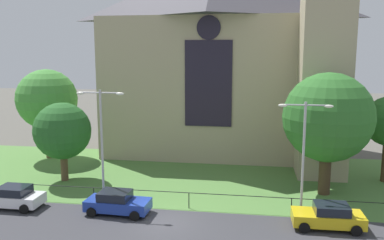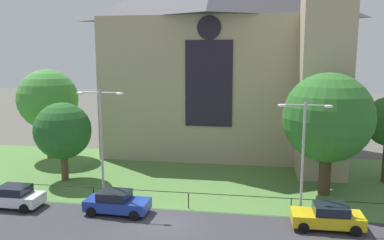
{
  "view_description": "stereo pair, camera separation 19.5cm",
  "coord_description": "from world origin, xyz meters",
  "px_view_note": "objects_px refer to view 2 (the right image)",
  "views": [
    {
      "loc": [
        5.27,
        -23.22,
        10.44
      ],
      "look_at": [
        0.43,
        8.0,
        5.22
      ],
      "focal_mm": 37.47,
      "sensor_mm": 36.0,
      "label": 1
    },
    {
      "loc": [
        5.47,
        -23.19,
        10.44
      ],
      "look_at": [
        0.43,
        8.0,
        5.22
      ],
      "focal_mm": 37.47,
      "sensor_mm": 36.0,
      "label": 2
    }
  ],
  "objects_px": {
    "tree_left_far": "(48,100)",
    "streetlamp_near": "(101,132)",
    "tree_right_near": "(328,118)",
    "parked_car_blue": "(117,202)",
    "parked_car_yellow": "(328,217)",
    "church_building": "(222,56)",
    "tree_left_near": "(63,131)",
    "parked_car_white": "(12,197)",
    "streetlamp_far": "(303,144)"
  },
  "relations": [
    {
      "from": "parked_car_white",
      "to": "parked_car_blue",
      "type": "height_order",
      "value": "same"
    },
    {
      "from": "church_building",
      "to": "parked_car_white",
      "type": "bearing_deg",
      "value": -124.76
    },
    {
      "from": "tree_right_near",
      "to": "tree_left_near",
      "type": "bearing_deg",
      "value": 179.76
    },
    {
      "from": "streetlamp_near",
      "to": "parked_car_white",
      "type": "height_order",
      "value": "streetlamp_near"
    },
    {
      "from": "tree_right_near",
      "to": "tree_left_far",
      "type": "height_order",
      "value": "tree_right_near"
    },
    {
      "from": "streetlamp_far",
      "to": "church_building",
      "type": "bearing_deg",
      "value": 111.57
    },
    {
      "from": "streetlamp_far",
      "to": "parked_car_white",
      "type": "bearing_deg",
      "value": -175.31
    },
    {
      "from": "church_building",
      "to": "streetlamp_near",
      "type": "height_order",
      "value": "church_building"
    },
    {
      "from": "parked_car_blue",
      "to": "parked_car_yellow",
      "type": "distance_m",
      "value": 13.39
    },
    {
      "from": "tree_right_near",
      "to": "streetlamp_far",
      "type": "xyz_separation_m",
      "value": [
        -2.18,
        -4.52,
        -1.0
      ]
    },
    {
      "from": "parked_car_blue",
      "to": "parked_car_white",
      "type": "bearing_deg",
      "value": -176.61
    },
    {
      "from": "tree_right_near",
      "to": "streetlamp_near",
      "type": "distance_m",
      "value": 16.31
    },
    {
      "from": "church_building",
      "to": "tree_left_far",
      "type": "xyz_separation_m",
      "value": [
        -16.97,
        -5.43,
        -4.34
      ]
    },
    {
      "from": "parked_car_white",
      "to": "parked_car_yellow",
      "type": "relative_size",
      "value": 1.0
    },
    {
      "from": "parked_car_white",
      "to": "tree_left_near",
      "type": "bearing_deg",
      "value": -96.53
    },
    {
      "from": "tree_left_near",
      "to": "parked_car_yellow",
      "type": "xyz_separation_m",
      "value": [
        20.11,
        -6.32,
        -3.44
      ]
    },
    {
      "from": "parked_car_blue",
      "to": "tree_left_near",
      "type": "bearing_deg",
      "value": 140.41
    },
    {
      "from": "tree_left_far",
      "to": "streetlamp_far",
      "type": "relative_size",
      "value": 1.2
    },
    {
      "from": "streetlamp_near",
      "to": "parked_car_blue",
      "type": "bearing_deg",
      "value": -44.8
    },
    {
      "from": "tree_right_near",
      "to": "parked_car_blue",
      "type": "xyz_separation_m",
      "value": [
        -14.15,
        -6.02,
        -5.08
      ]
    },
    {
      "from": "tree_left_near",
      "to": "streetlamp_far",
      "type": "xyz_separation_m",
      "value": [
        18.69,
        -4.61,
        0.64
      ]
    },
    {
      "from": "tree_left_far",
      "to": "streetlamp_near",
      "type": "xyz_separation_m",
      "value": [
        10.15,
        -11.4,
        -0.79
      ]
    },
    {
      "from": "tree_right_near",
      "to": "parked_car_blue",
      "type": "bearing_deg",
      "value": -156.93
    },
    {
      "from": "tree_left_near",
      "to": "parked_car_yellow",
      "type": "distance_m",
      "value": 21.36
    },
    {
      "from": "streetlamp_far",
      "to": "parked_car_blue",
      "type": "relative_size",
      "value": 1.75
    },
    {
      "from": "tree_left_near",
      "to": "tree_left_far",
      "type": "relative_size",
      "value": 0.73
    },
    {
      "from": "parked_car_yellow",
      "to": "streetlamp_far",
      "type": "bearing_deg",
      "value": -51.11
    },
    {
      "from": "church_building",
      "to": "streetlamp_far",
      "type": "xyz_separation_m",
      "value": [
        6.65,
        -16.83,
        -5.45
      ]
    },
    {
      "from": "parked_car_yellow",
      "to": "tree_left_far",
      "type": "bearing_deg",
      "value": -28.61
    },
    {
      "from": "parked_car_yellow",
      "to": "streetlamp_near",
      "type": "bearing_deg",
      "value": -7.51
    },
    {
      "from": "parked_car_blue",
      "to": "parked_car_yellow",
      "type": "relative_size",
      "value": 1.01
    },
    {
      "from": "tree_left_near",
      "to": "tree_left_far",
      "type": "xyz_separation_m",
      "value": [
        -4.94,
        6.79,
        1.75
      ]
    },
    {
      "from": "parked_car_blue",
      "to": "tree_left_far",
      "type": "bearing_deg",
      "value": 134.77
    },
    {
      "from": "tree_left_far",
      "to": "parked_car_white",
      "type": "xyz_separation_m",
      "value": [
        4.18,
        -13.0,
        -5.18
      ]
    },
    {
      "from": "tree_left_far",
      "to": "parked_car_white",
      "type": "distance_m",
      "value": 14.61
    },
    {
      "from": "church_building",
      "to": "parked_car_blue",
      "type": "bearing_deg",
      "value": -106.15
    },
    {
      "from": "tree_left_near",
      "to": "parked_car_blue",
      "type": "relative_size",
      "value": 1.53
    },
    {
      "from": "tree_left_near",
      "to": "tree_right_near",
      "type": "height_order",
      "value": "tree_right_near"
    },
    {
      "from": "tree_left_near",
      "to": "tree_right_near",
      "type": "relative_size",
      "value": 0.72
    },
    {
      "from": "streetlamp_near",
      "to": "parked_car_yellow",
      "type": "distance_m",
      "value": 15.63
    },
    {
      "from": "tree_left_near",
      "to": "parked_car_white",
      "type": "relative_size",
      "value": 1.55
    },
    {
      "from": "tree_left_near",
      "to": "parked_car_white",
      "type": "distance_m",
      "value": 7.14
    },
    {
      "from": "streetlamp_near",
      "to": "streetlamp_far",
      "type": "height_order",
      "value": "streetlamp_near"
    },
    {
      "from": "tree_right_near",
      "to": "streetlamp_near",
      "type": "relative_size",
      "value": 1.14
    },
    {
      "from": "tree_left_near",
      "to": "parked_car_yellow",
      "type": "height_order",
      "value": "tree_left_near"
    },
    {
      "from": "tree_left_far",
      "to": "streetlamp_near",
      "type": "relative_size",
      "value": 1.11
    },
    {
      "from": "tree_left_near",
      "to": "parked_car_blue",
      "type": "height_order",
      "value": "tree_left_near"
    },
    {
      "from": "parked_car_blue",
      "to": "parked_car_yellow",
      "type": "bearing_deg",
      "value": 1.8
    },
    {
      "from": "church_building",
      "to": "parked_car_yellow",
      "type": "relative_size",
      "value": 6.15
    },
    {
      "from": "tree_left_far",
      "to": "parked_car_yellow",
      "type": "xyz_separation_m",
      "value": [
        25.05,
        -13.11,
        -5.18
      ]
    }
  ]
}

